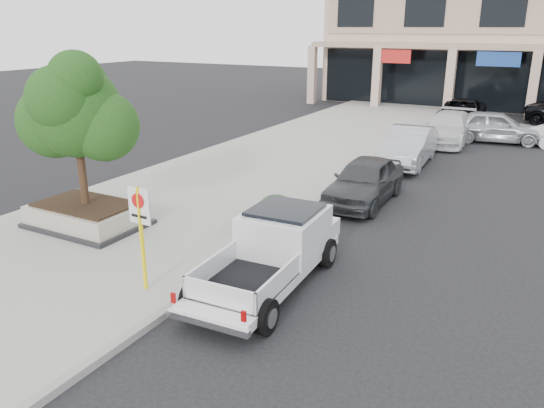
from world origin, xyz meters
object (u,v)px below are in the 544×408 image
at_px(curb_car_b, 408,146).
at_px(curb_car_c, 448,128).
at_px(curb_car_a, 365,181).
at_px(no_parking_sign, 141,225).
at_px(planter, 87,215).
at_px(lot_car_a, 495,127).
at_px(curb_car_d, 462,113).
at_px(planter_tree, 83,111).
at_px(pickup_truck, 267,254).

relative_size(curb_car_b, curb_car_c, 0.91).
height_order(curb_car_a, curb_car_c, curb_car_c).
distance_m(no_parking_sign, curb_car_a, 8.72).
height_order(planter, curb_car_c, curb_car_c).
bearing_deg(lot_car_a, curb_car_c, 113.67).
height_order(no_parking_sign, curb_car_d, no_parking_sign).
height_order(planter, lot_car_a, lot_car_a).
height_order(planter_tree, curb_car_d, planter_tree).
xyz_separation_m(planter_tree, pickup_truck, (6.07, -0.72, -2.61)).
height_order(curb_car_b, curb_car_d, curb_car_b).
distance_m(planter_tree, pickup_truck, 6.64).
distance_m(no_parking_sign, curb_car_b, 14.27).
relative_size(planter_tree, curb_car_c, 0.77).
xyz_separation_m(no_parking_sign, curb_car_a, (1.98, 8.44, -0.89)).
bearing_deg(curb_car_a, curb_car_b, 90.66).
bearing_deg(no_parking_sign, planter_tree, 149.61).
xyz_separation_m(pickup_truck, curb_car_a, (-0.16, 6.86, -0.06)).
distance_m(planter_tree, curb_car_d, 23.54).
height_order(planter_tree, no_parking_sign, planter_tree).
relative_size(no_parking_sign, pickup_truck, 0.45).
xyz_separation_m(curb_car_b, curb_car_c, (0.58, 5.28, -0.03)).
xyz_separation_m(curb_car_d, lot_car_a, (2.35, -4.18, 0.04)).
relative_size(planter_tree, no_parking_sign, 1.74).
bearing_deg(pickup_truck, lot_car_a, 80.23).
bearing_deg(lot_car_a, planter, 146.18).
relative_size(no_parking_sign, curb_car_b, 0.48).
bearing_deg(planter_tree, planter, -131.03).
bearing_deg(curb_car_d, curb_car_a, -95.07).
bearing_deg(planter_tree, lot_car_a, 65.43).
relative_size(planter, planter_tree, 0.80).
relative_size(planter, curb_car_d, 0.59).
xyz_separation_m(planter, no_parking_sign, (4.06, -2.15, 1.16)).
xyz_separation_m(curb_car_c, curb_car_d, (-0.32, 5.49, -0.00)).
bearing_deg(pickup_truck, no_parking_sign, -146.34).
relative_size(curb_car_a, curb_car_b, 0.91).
bearing_deg(curb_car_d, pickup_truck, -94.49).
height_order(curb_car_c, curb_car_d, curb_car_c).
xyz_separation_m(planter, pickup_truck, (6.20, -0.56, 0.33)).
distance_m(planter_tree, no_parking_sign, 4.88).
relative_size(curb_car_a, curb_car_c, 0.83).
xyz_separation_m(planter, curb_car_d, (6.20, 22.74, 0.28)).
bearing_deg(curb_car_d, lot_car_a, -65.14).
bearing_deg(curb_car_c, curb_car_a, -92.90).
bearing_deg(lot_car_a, curb_car_d, 20.26).
xyz_separation_m(planter_tree, no_parking_sign, (3.92, -2.30, -1.78)).
relative_size(no_parking_sign, lot_car_a, 0.49).
relative_size(curb_car_c, curb_car_d, 0.96).
relative_size(pickup_truck, curb_car_d, 0.94).
height_order(pickup_truck, lot_car_a, pickup_truck).
bearing_deg(planter_tree, pickup_truck, -6.76).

